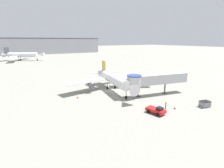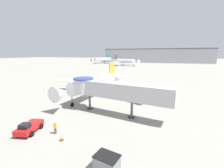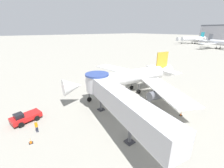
% 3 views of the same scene
% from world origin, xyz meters
% --- Properties ---
extents(ground_plane, '(800.00, 800.00, 0.00)m').
position_xyz_m(ground_plane, '(0.00, 0.00, 0.00)').
color(ground_plane, gray).
extents(main_airplane, '(30.78, 25.99, 8.46)m').
position_xyz_m(main_airplane, '(1.99, -0.00, 3.61)').
color(main_airplane, white).
rests_on(main_airplane, ground_plane).
extents(jet_bridge, '(19.52, 6.36, 6.32)m').
position_xyz_m(jet_bridge, '(9.53, -10.28, 4.64)').
color(jet_bridge, '#B7B7BC').
rests_on(jet_bridge, ground_plane).
extents(pushback_tug_red, '(3.03, 4.51, 1.69)m').
position_xyz_m(pushback_tug_red, '(0.61, -20.68, 0.77)').
color(pushback_tug_red, red).
rests_on(pushback_tug_red, ground_plane).
extents(traffic_cone_starboard_wing, '(0.42, 0.42, 0.70)m').
position_xyz_m(traffic_cone_starboard_wing, '(14.15, 0.11, 0.33)').
color(traffic_cone_starboard_wing, black).
rests_on(traffic_cone_starboard_wing, ground_plane).
extents(traffic_cone_port_wing, '(0.48, 0.48, 0.79)m').
position_xyz_m(traffic_cone_port_wing, '(-10.61, -1.92, 0.38)').
color(traffic_cone_port_wing, black).
rests_on(traffic_cone_port_wing, ground_plane).
extents(traffic_cone_apron_front, '(0.46, 0.46, 0.76)m').
position_xyz_m(traffic_cone_apron_front, '(6.30, -21.01, 0.36)').
color(traffic_cone_apron_front, black).
rests_on(traffic_cone_apron_front, ground_plane).
extents(ground_crew_marshaller, '(0.31, 0.39, 1.77)m').
position_xyz_m(ground_crew_marshaller, '(4.46, -19.85, 1.02)').
color(ground_crew_marshaller, '#1E2338').
rests_on(ground_crew_marshaller, ground_plane).
extents(background_jet_teal_tail, '(31.76, 33.36, 10.84)m').
position_xyz_m(background_jet_teal_tail, '(-50.99, 134.92, 4.75)').
color(background_jet_teal_tail, silver).
rests_on(background_jet_teal_tail, ground_plane).
extents(background_jet_gray_tail, '(29.87, 31.12, 10.21)m').
position_xyz_m(background_jet_gray_tail, '(-16.33, 106.82, 4.49)').
color(background_jet_gray_tail, silver).
rests_on(background_jet_gray_tail, ground_plane).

